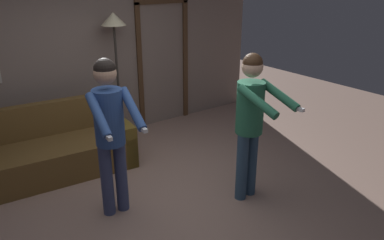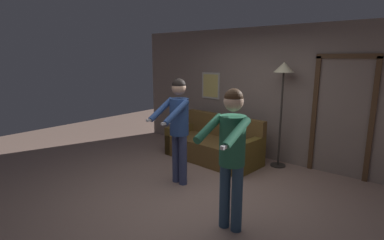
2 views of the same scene
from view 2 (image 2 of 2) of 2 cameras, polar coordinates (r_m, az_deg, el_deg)
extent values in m
plane|color=gray|center=(4.63, 0.60, -14.01)|extent=(12.00, 12.00, 0.00)
cube|color=gray|center=(6.11, 13.91, 4.76)|extent=(6.40, 0.06, 2.60)
cube|color=#B7B2A8|center=(6.73, 3.61, 6.56)|extent=(0.47, 0.02, 0.58)
cube|color=#CCBA63|center=(6.72, 3.55, 6.55)|extent=(0.39, 0.01, 0.50)
cube|color=#4C331E|center=(5.76, 22.23, 0.97)|extent=(0.08, 0.04, 2.04)
cube|color=#4C331E|center=(5.57, 31.07, -0.21)|extent=(0.08, 0.04, 2.04)
cube|color=#4C331E|center=(5.56, 27.57, 10.75)|extent=(0.98, 0.04, 0.08)
cube|color=brown|center=(6.00, 3.86, -5.70)|extent=(1.96, 1.00, 0.42)
cube|color=brown|center=(6.16, 6.05, -1.10)|extent=(1.91, 0.29, 0.45)
cube|color=brown|center=(6.55, -1.96, -3.44)|extent=(0.23, 0.86, 0.58)
cube|color=brown|center=(5.49, 10.88, -6.73)|extent=(0.23, 0.86, 0.58)
cylinder|color=#332D28|center=(5.97, 16.03, -8.28)|extent=(0.28, 0.28, 0.02)
cylinder|color=#332D28|center=(5.73, 16.53, 0.01)|extent=(0.04, 0.04, 1.73)
cone|color=#F9EAB7|center=(5.62, 17.12, 9.61)|extent=(0.36, 0.36, 0.18)
cylinder|color=#3B456E|center=(4.94, -3.04, -7.20)|extent=(0.13, 0.13, 0.82)
cylinder|color=#3B456E|center=(4.83, -1.73, -7.64)|extent=(0.13, 0.13, 0.82)
cylinder|color=#2D4C8C|center=(4.70, -2.47, 0.64)|extent=(0.30, 0.30, 0.58)
sphere|color=tan|center=(4.63, -2.52, 6.12)|extent=(0.22, 0.22, 0.22)
sphere|color=black|center=(4.63, -2.52, 6.61)|extent=(0.21, 0.21, 0.21)
cylinder|color=#2D4C8C|center=(4.66, -5.86, 2.05)|extent=(0.12, 0.49, 0.35)
cube|color=white|center=(4.55, -7.90, 0.03)|extent=(0.05, 0.15, 0.04)
cylinder|color=#2D4C8C|center=(4.41, -2.98, 1.53)|extent=(0.12, 0.49, 0.35)
cube|color=white|center=(4.29, -5.07, -0.62)|extent=(0.05, 0.15, 0.04)
cylinder|color=#324F6C|center=(3.71, 6.27, -14.05)|extent=(0.13, 0.13, 0.81)
cylinder|color=#324F6C|center=(3.65, 8.54, -14.62)|extent=(0.13, 0.13, 0.81)
cylinder|color=#286B4C|center=(3.43, 7.70, -3.90)|extent=(0.30, 0.30, 0.57)
sphere|color=#D8AD8E|center=(3.34, 7.92, 3.53)|extent=(0.22, 0.22, 0.22)
sphere|color=#382314|center=(3.33, 7.94, 4.19)|extent=(0.21, 0.21, 0.21)
cylinder|color=#286B4C|center=(3.27, 3.22, -1.55)|extent=(0.13, 0.51, 0.26)
cylinder|color=#286B4C|center=(3.11, 8.55, -2.38)|extent=(0.13, 0.51, 0.26)
cube|color=white|center=(2.93, 6.40, -5.01)|extent=(0.05, 0.15, 0.04)
camera|label=1|loc=(4.48, -50.57, 13.03)|focal=35.00mm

